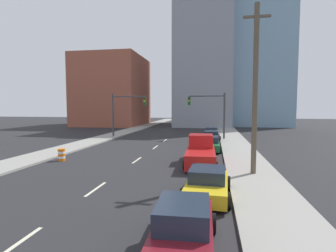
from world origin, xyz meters
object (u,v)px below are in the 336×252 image
object	(u,v)px
sedan_maroon	(183,230)
utility_pole_right_mid	(255,89)
sedan_green	(210,144)
traffic_signal_right	(213,109)
pickup_truck_red	(201,153)
sedan_tan	(211,132)
traffic_barrel	(62,155)
sedan_yellow	(207,183)
sedan_black	(211,137)
traffic_signal_left	(123,109)

from	to	relation	value
sedan_maroon	utility_pole_right_mid	bearing A→B (deg)	68.87
sedan_green	traffic_signal_right	bearing A→B (deg)	87.45
pickup_truck_red	sedan_tan	world-z (taller)	pickup_truck_red
traffic_signal_right	traffic_barrel	size ratio (longest dim) A/B	6.39
sedan_yellow	sedan_black	size ratio (longest dim) A/B	0.99
sedan_black	sedan_maroon	bearing A→B (deg)	-88.56
traffic_barrel	sedan_tan	size ratio (longest dim) A/B	0.21
sedan_black	sedan_tan	size ratio (longest dim) A/B	0.98
sedan_maroon	sedan_yellow	bearing A→B (deg)	81.61
pickup_truck_red	sedan_green	bearing A→B (deg)	82.84
traffic_signal_right	utility_pole_right_mid	xyz separation A→B (m)	(2.49, -17.88, 1.37)
sedan_yellow	sedan_tan	bearing A→B (deg)	92.94
utility_pole_right_mid	sedan_black	distance (m)	15.71
traffic_barrel	sedan_yellow	world-z (taller)	sedan_yellow
sedan_green	sedan_tan	world-z (taller)	sedan_green
sedan_green	sedan_tan	bearing A→B (deg)	88.97
traffic_signal_right	traffic_signal_left	bearing A→B (deg)	180.00
sedan_maroon	traffic_signal_left	bearing A→B (deg)	111.35
utility_pole_right_mid	sedan_black	world-z (taller)	utility_pole_right_mid
sedan_maroon	sedan_green	xyz separation A→B (m)	(0.53, 18.32, -0.05)
traffic_barrel	sedan_green	distance (m)	13.43
sedan_tan	sedan_green	bearing A→B (deg)	-88.45
utility_pole_right_mid	sedan_yellow	bearing A→B (deg)	-122.10
traffic_signal_left	pickup_truck_red	size ratio (longest dim) A/B	0.97
sedan_green	sedan_black	world-z (taller)	sedan_green
utility_pole_right_mid	sedan_black	bearing A→B (deg)	100.32
traffic_signal_right	sedan_tan	size ratio (longest dim) A/B	1.36
pickup_truck_red	sedan_tan	distance (m)	17.91
utility_pole_right_mid	sedan_maroon	bearing A→B (deg)	-109.60
utility_pole_right_mid	traffic_barrel	bearing A→B (deg)	171.68
traffic_barrel	sedan_tan	xyz separation A→B (m)	(11.62, 18.58, 0.16)
utility_pole_right_mid	traffic_barrel	world-z (taller)	utility_pole_right_mid
sedan_green	utility_pole_right_mid	bearing A→B (deg)	-73.31
sedan_yellow	sedan_tan	size ratio (longest dim) A/B	0.98
traffic_signal_left	utility_pole_right_mid	bearing A→B (deg)	-50.35
sedan_maroon	sedan_black	xyz separation A→B (m)	(0.64, 24.09, -0.05)
traffic_barrel	sedan_black	distance (m)	17.19
sedan_green	traffic_signal_left	bearing A→B (deg)	142.88
utility_pole_right_mid	sedan_tan	size ratio (longest dim) A/B	2.34
sedan_green	sedan_black	distance (m)	5.77
utility_pole_right_mid	sedan_green	bearing A→B (deg)	107.29
sedan_yellow	sedan_green	distance (m)	13.32
traffic_signal_right	sedan_yellow	world-z (taller)	traffic_signal_right
traffic_barrel	sedan_maroon	world-z (taller)	sedan_maroon
traffic_barrel	sedan_green	bearing A→B (deg)	30.82
traffic_signal_right	traffic_barrel	bearing A→B (deg)	-126.85
sedan_green	traffic_barrel	bearing A→B (deg)	-149.77
traffic_barrel	sedan_green	xyz separation A→B (m)	(11.53, 6.88, 0.17)
traffic_signal_right	traffic_barrel	distance (m)	20.04
pickup_truck_red	traffic_signal_left	bearing A→B (deg)	125.36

